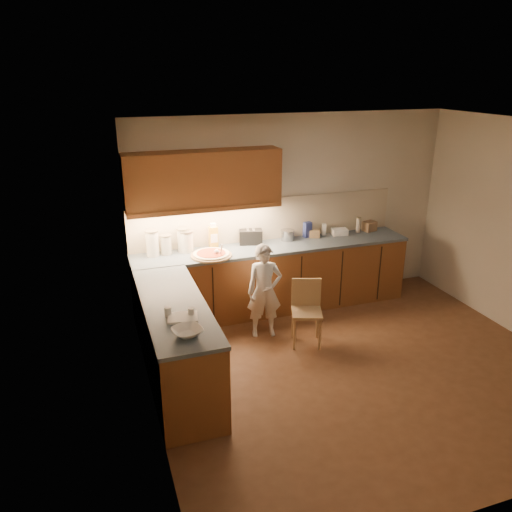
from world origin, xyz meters
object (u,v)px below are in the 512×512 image
object	(u,v)px
oil_jug	(213,237)
toaster	(251,237)
child	(264,291)
wooden_chair	(306,307)
pizza_on_board	(211,255)

from	to	relation	value
oil_jug	toaster	world-z (taller)	oil_jug
child	wooden_chair	world-z (taller)	child
oil_jug	toaster	distance (m)	0.52
wooden_chair	toaster	size ratio (longest dim) A/B	2.32
toaster	child	bearing A→B (deg)	-82.32
pizza_on_board	oil_jug	bearing A→B (deg)	70.69
child	pizza_on_board	bearing A→B (deg)	144.49
child	oil_jug	world-z (taller)	oil_jug
child	wooden_chair	size ratio (longest dim) A/B	1.51
wooden_chair	toaster	distance (m)	1.32
child	oil_jug	xyz separation A→B (m)	(-0.41, 0.83, 0.48)
pizza_on_board	oil_jug	size ratio (longest dim) A/B	1.53
wooden_chair	toaster	xyz separation A→B (m)	(-0.32, 1.14, 0.56)
pizza_on_board	child	size ratio (longest dim) A/B	0.44
oil_jug	toaster	xyz separation A→B (m)	(0.51, -0.00, -0.06)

